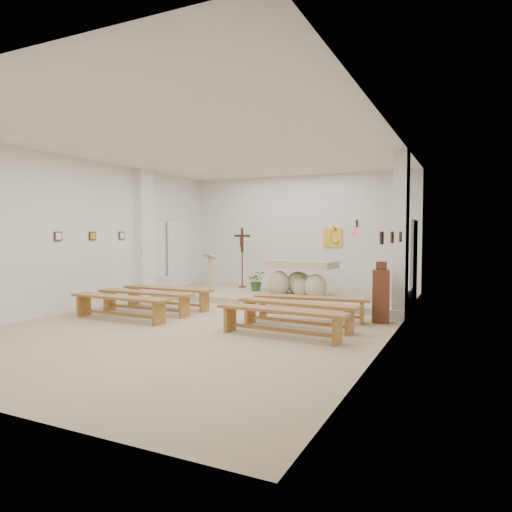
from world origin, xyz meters
The scene contains 29 objects.
ground centered at (0.00, 0.00, 0.00)m, with size 7.00×10.00×0.00m, color #C5B58E.
wall_left centered at (-3.49, 0.00, 1.75)m, with size 0.02×10.00×3.50m, color silver.
wall_right centered at (3.49, 0.00, 1.75)m, with size 0.02×10.00×3.50m, color silver.
wall_back centered at (0.00, 4.99, 1.75)m, with size 7.00×0.02×3.50m, color silver.
ceiling centered at (0.00, 0.00, 3.49)m, with size 7.00×10.00×0.02m, color silver.
sanctuary_platform centered at (0.00, 3.50, 0.07)m, with size 6.98×3.00×0.15m, color #BEB092.
pilaster_left centered at (-3.37, 2.00, 1.75)m, with size 0.26×0.55×3.50m, color white.
pilaster_right centered at (3.37, 2.00, 1.75)m, with size 0.26×0.55×3.50m, color white.
gold_wall_relief centered at (1.05, 4.96, 1.65)m, with size 0.55×0.04×0.55m, color yellow.
sanctuary_lamp centered at (1.75, 4.71, 1.81)m, with size 0.11×0.36×0.44m.
station_frame_left_front centered at (-3.47, -0.80, 1.72)m, with size 0.03×0.20×0.20m, color #3B251A.
station_frame_left_mid centered at (-3.47, 0.20, 1.72)m, with size 0.03×0.20×0.20m, color #3B251A.
station_frame_left_rear centered at (-3.47, 1.20, 1.72)m, with size 0.03×0.20×0.20m, color #3B251A.
station_frame_right_front centered at (3.47, -0.80, 1.72)m, with size 0.03×0.20×0.20m, color #3B251A.
station_frame_right_mid centered at (3.47, 0.20, 1.72)m, with size 0.03×0.20×0.20m, color #3B251A.
station_frame_right_rear centered at (3.47, 1.20, 1.72)m, with size 0.03×0.20×0.20m, color #3B251A.
radiator_left centered at (-3.43, 2.70, 0.27)m, with size 0.10×0.85×0.52m, color silver.
radiator_right centered at (3.43, 2.70, 0.27)m, with size 0.10×0.85×0.52m, color silver.
altar centered at (0.58, 3.48, 0.53)m, with size 2.01×1.04×0.99m.
lectern centered at (-2.05, 3.19, 0.68)m, with size 0.45×0.41×1.07m.
crucifix_stand centered at (-1.51, 4.20, 1.18)m, with size 0.54×0.24×1.79m.
potted_plant centered at (-0.79, 3.71, 0.43)m, with size 0.50×0.43×0.56m, color #305421.
donation_pedestal centered at (3.10, 1.31, 0.54)m, with size 0.37×0.37×1.22m.
bench_left_front centered at (-1.78, 0.85, 0.37)m, with size 2.36×0.38×0.50m.
bench_right_front centered at (1.78, 0.85, 0.37)m, with size 2.39×0.69×0.50m.
bench_left_second centered at (-1.78, 0.04, 0.37)m, with size 2.37×0.42×0.50m.
bench_right_second centered at (1.78, 0.04, 0.37)m, with size 2.38×0.55×0.50m.
bench_left_third centered at (-1.78, -0.78, 0.37)m, with size 2.37×0.43×0.50m.
bench_right_third centered at (1.78, -0.78, 0.37)m, with size 2.38×0.52×0.50m.
Camera 1 is at (4.74, -7.95, 1.81)m, focal length 32.00 mm.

